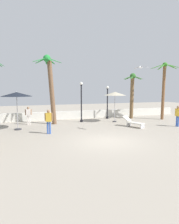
{
  "coord_description": "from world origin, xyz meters",
  "views": [
    {
      "loc": [
        -4.81,
        -10.74,
        3.14
      ],
      "look_at": [
        0.0,
        3.29,
        1.4
      ],
      "focal_mm": 32.24,
      "sensor_mm": 36.0,
      "label": 1
    }
  ],
  "objects_px": {
    "patio_umbrella_1": "(115,94)",
    "lounge_chair_0": "(133,122)",
    "palm_tree_1": "(132,91)",
    "seagull_0": "(141,67)",
    "guest_1": "(178,114)",
    "palm_tree_2": "(164,83)",
    "palm_tree_0": "(50,82)",
    "patio_umbrella_2": "(17,95)",
    "guest_2": "(28,114)",
    "lamp_post_0": "(107,101)",
    "guest_0": "(49,119)",
    "lamp_post_2": "(81,101)"
  },
  "relations": [
    {
      "from": "patio_umbrella_2",
      "to": "guest_2",
      "type": "height_order",
      "value": "patio_umbrella_2"
    },
    {
      "from": "lamp_post_2",
      "to": "guest_2",
      "type": "distance_m",
      "value": 4.88
    },
    {
      "from": "lamp_post_2",
      "to": "guest_0",
      "type": "bearing_deg",
      "value": -131.44
    },
    {
      "from": "patio_umbrella_1",
      "to": "guest_1",
      "type": "height_order",
      "value": "patio_umbrella_1"
    },
    {
      "from": "palm_tree_1",
      "to": "guest_1",
      "type": "bearing_deg",
      "value": -77.14
    },
    {
      "from": "lamp_post_2",
      "to": "guest_0",
      "type": "distance_m",
      "value": 5.48
    },
    {
      "from": "lounge_chair_0",
      "to": "guest_0",
      "type": "distance_m",
      "value": 6.92
    },
    {
      "from": "patio_umbrella_1",
      "to": "lamp_post_0",
      "type": "xyz_separation_m",
      "value": [
        0.2,
        2.12,
        -0.81
      ]
    },
    {
      "from": "patio_umbrella_2",
      "to": "palm_tree_2",
      "type": "bearing_deg",
      "value": 3.09
    },
    {
      "from": "palm_tree_2",
      "to": "lounge_chair_0",
      "type": "distance_m",
      "value": 6.5
    },
    {
      "from": "patio_umbrella_2",
      "to": "lounge_chair_0",
      "type": "distance_m",
      "value": 9.41
    },
    {
      "from": "lamp_post_2",
      "to": "patio_umbrella_1",
      "type": "bearing_deg",
      "value": -18.34
    },
    {
      "from": "palm_tree_0",
      "to": "palm_tree_2",
      "type": "height_order",
      "value": "palm_tree_0"
    },
    {
      "from": "palm_tree_2",
      "to": "seagull_0",
      "type": "xyz_separation_m",
      "value": [
        -5.8,
        -4.7,
        0.94
      ]
    },
    {
      "from": "patio_umbrella_1",
      "to": "palm_tree_2",
      "type": "bearing_deg",
      "value": -1.57
    },
    {
      "from": "palm_tree_2",
      "to": "guest_0",
      "type": "xyz_separation_m",
      "value": [
        -11.88,
        -2.91,
        -2.61
      ]
    },
    {
      "from": "lamp_post_0",
      "to": "lamp_post_2",
      "type": "xyz_separation_m",
      "value": [
        -3.16,
        -1.14,
        0.17
      ]
    },
    {
      "from": "palm_tree_1",
      "to": "palm_tree_2",
      "type": "bearing_deg",
      "value": -32.39
    },
    {
      "from": "seagull_0",
      "to": "palm_tree_0",
      "type": "bearing_deg",
      "value": 133.89
    },
    {
      "from": "palm_tree_2",
      "to": "guest_1",
      "type": "relative_size",
      "value": 3.32
    },
    {
      "from": "palm_tree_2",
      "to": "seagull_0",
      "type": "relative_size",
      "value": 5.71
    },
    {
      "from": "guest_0",
      "to": "guest_2",
      "type": "distance_m",
      "value": 4.37
    },
    {
      "from": "patio_umbrella_1",
      "to": "guest_0",
      "type": "relative_size",
      "value": 1.7
    },
    {
      "from": "lamp_post_2",
      "to": "guest_2",
      "type": "xyz_separation_m",
      "value": [
        -4.76,
        0.16,
        -1.06
      ]
    },
    {
      "from": "patio_umbrella_2",
      "to": "guest_2",
      "type": "distance_m",
      "value": 2.81
    },
    {
      "from": "seagull_0",
      "to": "guest_2",
      "type": "bearing_deg",
      "value": 140.5
    },
    {
      "from": "patio_umbrella_2",
      "to": "guest_0",
      "type": "distance_m",
      "value": 3.41
    },
    {
      "from": "guest_1",
      "to": "seagull_0",
      "type": "xyz_separation_m",
      "value": [
        -4.39,
        -1.09,
        3.54
      ]
    },
    {
      "from": "patio_umbrella_2",
      "to": "lounge_chair_0",
      "type": "bearing_deg",
      "value": -11.71
    },
    {
      "from": "patio_umbrella_1",
      "to": "guest_2",
      "type": "relative_size",
      "value": 1.84
    },
    {
      "from": "lamp_post_0",
      "to": "guest_2",
      "type": "relative_size",
      "value": 2.17
    },
    {
      "from": "palm_tree_0",
      "to": "guest_2",
      "type": "height_order",
      "value": "palm_tree_0"
    },
    {
      "from": "patio_umbrella_1",
      "to": "lounge_chair_0",
      "type": "relative_size",
      "value": 1.5
    },
    {
      "from": "guest_2",
      "to": "seagull_0",
      "type": "height_order",
      "value": "seagull_0"
    },
    {
      "from": "palm_tree_0",
      "to": "palm_tree_1",
      "type": "xyz_separation_m",
      "value": [
        8.56,
        0.78,
        -0.76
      ]
    },
    {
      "from": "palm_tree_2",
      "to": "lounge_chair_0",
      "type": "relative_size",
      "value": 2.97
    },
    {
      "from": "patio_umbrella_2",
      "to": "lamp_post_0",
      "type": "height_order",
      "value": "lamp_post_0"
    },
    {
      "from": "palm_tree_1",
      "to": "seagull_0",
      "type": "relative_size",
      "value": 4.7
    },
    {
      "from": "patio_umbrella_1",
      "to": "palm_tree_0",
      "type": "bearing_deg",
      "value": 172.83
    },
    {
      "from": "palm_tree_1",
      "to": "seagull_0",
      "type": "bearing_deg",
      "value": -116.61
    },
    {
      "from": "palm_tree_1",
      "to": "patio_umbrella_2",
      "type": "bearing_deg",
      "value": -167.99
    },
    {
      "from": "guest_2",
      "to": "patio_umbrella_2",
      "type": "bearing_deg",
      "value": -112.99
    },
    {
      "from": "lamp_post_0",
      "to": "guest_1",
      "type": "bearing_deg",
      "value": -57.58
    },
    {
      "from": "patio_umbrella_1",
      "to": "lounge_chair_0",
      "type": "xyz_separation_m",
      "value": [
        0.35,
        -2.75,
        -2.24
      ]
    },
    {
      "from": "lamp_post_0",
      "to": "guest_2",
      "type": "xyz_separation_m",
      "value": [
        -7.92,
        -0.98,
        -0.89
      ]
    },
    {
      "from": "lounge_chair_0",
      "to": "palm_tree_2",
      "type": "bearing_deg",
      "value": 27.53
    },
    {
      "from": "lamp_post_0",
      "to": "guest_1",
      "type": "xyz_separation_m",
      "value": [
        3.74,
        -5.89,
        -0.78
      ]
    },
    {
      "from": "palm_tree_2",
      "to": "patio_umbrella_2",
      "type": "bearing_deg",
      "value": -176.91
    },
    {
      "from": "seagull_0",
      "to": "lounge_chair_0",
      "type": "bearing_deg",
      "value": 69.04
    },
    {
      "from": "lamp_post_0",
      "to": "guest_0",
      "type": "xyz_separation_m",
      "value": [
        -6.73,
        -5.18,
        -0.8
      ]
    }
  ]
}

